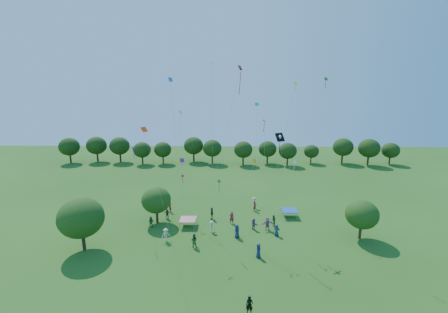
% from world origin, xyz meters
% --- Properties ---
extents(near_tree_west, '(5.25, 5.25, 6.50)m').
position_xyz_m(near_tree_west, '(-16.70, 11.55, 4.13)').
color(near_tree_west, '#422B19').
rests_on(near_tree_west, ground).
extents(near_tree_north, '(4.15, 4.15, 5.32)m').
position_xyz_m(near_tree_north, '(-9.73, 19.26, 3.45)').
color(near_tree_north, '#422B19').
rests_on(near_tree_north, ground).
extents(near_tree_east, '(4.06, 4.06, 5.18)m').
position_xyz_m(near_tree_east, '(17.47, 14.89, 3.34)').
color(near_tree_east, '#422B19').
rests_on(near_tree_east, ground).
extents(treeline, '(88.01, 8.77, 6.77)m').
position_xyz_m(treeline, '(-1.73, 55.43, 4.09)').
color(treeline, '#422B19').
rests_on(treeline, ground).
extents(tent_red_stripe, '(2.20, 2.20, 1.10)m').
position_xyz_m(tent_red_stripe, '(-5.14, 18.15, 1.04)').
color(tent_red_stripe, red).
rests_on(tent_red_stripe, ground).
extents(tent_blue, '(2.20, 2.20, 1.10)m').
position_xyz_m(tent_blue, '(9.72, 21.64, 1.04)').
color(tent_blue, blue).
rests_on(tent_blue, ground).
extents(man_in_black, '(0.65, 0.44, 1.68)m').
position_xyz_m(man_in_black, '(2.38, 1.36, 0.84)').
color(man_in_black, black).
rests_on(man_in_black, ground).
extents(crowd_person_0, '(0.51, 0.86, 1.68)m').
position_xyz_m(crowd_person_0, '(3.99, 10.28, 0.84)').
color(crowd_person_0, navy).
rests_on(crowd_person_0, ground).
extents(crowd_person_1, '(0.70, 0.76, 1.71)m').
position_xyz_m(crowd_person_1, '(-8.62, 23.12, 0.86)').
color(crowd_person_1, maroon).
rests_on(crowd_person_1, ground).
extents(crowd_person_2, '(0.45, 0.82, 1.64)m').
position_xyz_m(crowd_person_2, '(6.86, 18.32, 0.82)').
color(crowd_person_2, '#316029').
rests_on(crowd_person_2, ground).
extents(crowd_person_3, '(1.23, 1.08, 1.75)m').
position_xyz_m(crowd_person_3, '(-7.34, 13.80, 0.87)').
color(crowd_person_3, beige).
rests_on(crowd_person_3, ground).
extents(crowd_person_4, '(1.01, 0.63, 1.60)m').
position_xyz_m(crowd_person_4, '(-8.55, 20.52, 0.80)').
color(crowd_person_4, '#3D3831').
rests_on(crowd_person_4, ground).
extents(crowd_person_5, '(1.21, 1.56, 1.60)m').
position_xyz_m(crowd_person_5, '(4.02, 17.30, 0.80)').
color(crowd_person_5, '#7E4C83').
rests_on(crowd_person_5, ground).
extents(crowd_person_6, '(0.78, 0.42, 1.58)m').
position_xyz_m(crowd_person_6, '(6.87, 15.54, 0.79)').
color(crowd_person_6, navy).
rests_on(crowd_person_6, ground).
extents(crowd_person_7, '(0.75, 0.57, 1.81)m').
position_xyz_m(crowd_person_7, '(1.01, 19.16, 0.91)').
color(crowd_person_7, maroon).
rests_on(crowd_person_7, ground).
extents(crowd_person_8, '(0.79, 0.44, 1.57)m').
position_xyz_m(crowd_person_8, '(-10.20, 17.72, 0.78)').
color(crowd_person_8, '#235227').
rests_on(crowd_person_8, ground).
extents(crowd_person_9, '(1.10, 1.30, 1.83)m').
position_xyz_m(crowd_person_9, '(4.73, 25.01, 0.92)').
color(crowd_person_9, beige).
rests_on(crowd_person_9, ground).
extents(crowd_person_10, '(0.53, 1.10, 1.85)m').
position_xyz_m(crowd_person_10, '(-1.90, 20.53, 0.93)').
color(crowd_person_10, '#3E3931').
rests_on(crowd_person_10, ground).
extents(crowd_person_11, '(1.79, 0.95, 1.82)m').
position_xyz_m(crowd_person_11, '(5.89, 17.17, 0.91)').
color(crowd_person_11, '#955787').
rests_on(crowd_person_11, ground).
extents(crowd_person_12, '(0.96, 0.94, 1.77)m').
position_xyz_m(crowd_person_12, '(1.66, 14.94, 0.88)').
color(crowd_person_12, navy).
rests_on(crowd_person_12, ground).
extents(crowd_person_13, '(0.68, 0.74, 1.67)m').
position_xyz_m(crowd_person_13, '(4.69, 23.72, 0.84)').
color(crowd_person_13, maroon).
rests_on(crowd_person_13, ground).
extents(crowd_person_14, '(0.93, 0.61, 1.75)m').
position_xyz_m(crowd_person_14, '(-3.62, 12.45, 0.87)').
color(crowd_person_14, '#2B5625').
rests_on(crowd_person_14, ground).
extents(crowd_person_15, '(0.80, 1.14, 1.59)m').
position_xyz_m(crowd_person_15, '(-1.68, 16.43, 0.80)').
color(crowd_person_15, beige).
rests_on(crowd_person_15, ground).
extents(pirate_kite, '(1.65, 2.71, 12.22)m').
position_xyz_m(pirate_kite, '(6.89, 16.01, 12.82)').
color(pirate_kite, black).
extents(red_high_kite, '(5.04, 3.79, 20.51)m').
position_xyz_m(red_high_kite, '(1.19, 18.42, 17.71)').
color(red_high_kite, red).
extents(small_kite_0, '(0.81, 0.53, 13.73)m').
position_xyz_m(small_kite_0, '(5.24, 17.80, 11.63)').
color(small_kite_0, '#F70E30').
extents(small_kite_1, '(2.81, 1.60, 9.39)m').
position_xyz_m(small_kite_1, '(3.04, 14.20, 8.34)').
color(small_kite_1, '#FBB30D').
extents(small_kite_2, '(3.41, 1.10, 18.53)m').
position_xyz_m(small_kite_2, '(9.34, 23.07, 15.21)').
color(small_kite_2, yellow).
extents(small_kite_3, '(5.57, 1.92, 18.92)m').
position_xyz_m(small_kite_3, '(10.61, 16.93, 14.39)').
color(small_kite_3, '#1B8217').
extents(small_kite_4, '(0.41, 0.63, 21.25)m').
position_xyz_m(small_kite_4, '(-1.74, 21.69, 16.55)').
color(small_kite_4, blue).
extents(small_kite_5, '(1.90, 0.66, 10.11)m').
position_xyz_m(small_kite_5, '(-11.55, 17.54, 8.94)').
color(small_kite_5, '#6A178A').
extents(small_kite_6, '(0.61, 2.58, 14.50)m').
position_xyz_m(small_kite_6, '(-6.54, 22.96, 12.50)').
color(small_kite_6, silver).
extents(small_kite_7, '(0.68, 4.85, 15.42)m').
position_xyz_m(small_kite_7, '(5.20, 28.94, 13.48)').
color(small_kite_7, '#0BA9B0').
extents(small_kite_8, '(0.44, 1.45, 5.01)m').
position_xyz_m(small_kite_8, '(-6.38, 22.14, 5.30)').
color(small_kite_8, '#F30E3B').
extents(small_kite_9, '(1.26, 5.96, 13.80)m').
position_xyz_m(small_kite_9, '(-7.78, 10.03, 12.29)').
color(small_kite_9, '#FF350D').
extents(small_kite_10, '(1.00, 0.57, 7.67)m').
position_xyz_m(small_kite_10, '(-6.70, 21.12, 7.47)').
color(small_kite_10, '#F9FE16').
extents(small_kite_11, '(0.47, 0.52, 6.99)m').
position_xyz_m(small_kite_11, '(-0.60, 13.32, 6.84)').
color(small_kite_11, '#198E1A').
extents(small_kite_12, '(1.01, 1.85, 19.06)m').
position_xyz_m(small_kite_12, '(-6.96, 19.91, 15.79)').
color(small_kite_12, '#1583D9').
extents(small_kite_13, '(0.69, 0.67, 7.70)m').
position_xyz_m(small_kite_13, '(-6.23, 21.55, 7.86)').
color(small_kite_13, purple).
extents(small_kite_14, '(7.21, 3.69, 5.94)m').
position_xyz_m(small_kite_14, '(10.94, 28.15, 6.18)').
color(small_kite_14, white).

